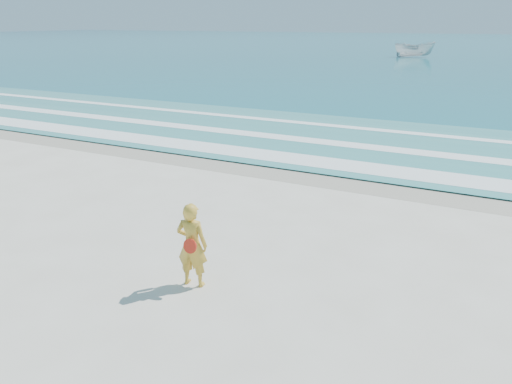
% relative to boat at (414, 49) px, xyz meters
% --- Properties ---
extents(ground, '(400.00, 400.00, 0.00)m').
position_rel_boat_xyz_m(ground, '(7.81, -65.34, -1.04)').
color(ground, silver).
rests_on(ground, ground).
extents(wet_sand, '(400.00, 2.40, 0.00)m').
position_rel_boat_xyz_m(wet_sand, '(7.81, -56.34, -1.04)').
color(wet_sand, '#B2A893').
rests_on(wet_sand, ground).
extents(ocean, '(400.00, 190.00, 0.04)m').
position_rel_boat_xyz_m(ocean, '(7.81, 39.66, -1.02)').
color(ocean, '#19727F').
rests_on(ocean, ground).
extents(shallow, '(400.00, 10.00, 0.01)m').
position_rel_boat_xyz_m(shallow, '(7.81, -51.34, -1.00)').
color(shallow, '#59B7AD').
rests_on(shallow, ocean).
extents(foam_near, '(400.00, 1.40, 0.01)m').
position_rel_boat_xyz_m(foam_near, '(7.81, -55.04, -0.99)').
color(foam_near, white).
rests_on(foam_near, shallow).
extents(foam_mid, '(400.00, 0.90, 0.01)m').
position_rel_boat_xyz_m(foam_mid, '(7.81, -52.14, -0.99)').
color(foam_mid, white).
rests_on(foam_mid, shallow).
extents(foam_far, '(400.00, 0.60, 0.01)m').
position_rel_boat_xyz_m(foam_far, '(7.81, -48.84, -0.99)').
color(foam_far, white).
rests_on(foam_far, shallow).
extents(boat, '(5.53, 3.36, 2.00)m').
position_rel_boat_xyz_m(boat, '(0.00, 0.00, 0.00)').
color(boat, silver).
rests_on(boat, ocean).
extents(woman, '(0.64, 0.47, 1.61)m').
position_rel_boat_xyz_m(woman, '(7.68, -64.00, -0.24)').
color(woman, gold).
rests_on(woman, ground).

